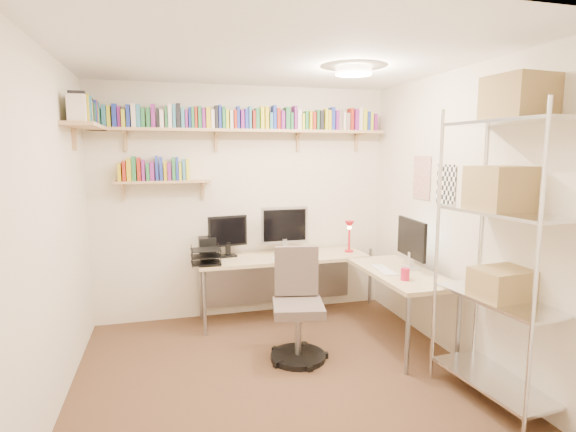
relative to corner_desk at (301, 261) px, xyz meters
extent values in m
plane|color=#442A1D|center=(-0.48, -0.95, -0.69)|extent=(3.20, 3.20, 0.00)
cube|color=beige|center=(-0.48, 0.55, 0.56)|extent=(3.20, 0.04, 2.50)
cube|color=beige|center=(-2.08, -0.95, 0.56)|extent=(0.04, 3.00, 2.50)
cube|color=beige|center=(1.12, -0.95, 0.56)|extent=(0.04, 3.00, 2.50)
cube|color=beige|center=(-0.48, -2.45, 0.56)|extent=(3.20, 0.04, 2.50)
cube|color=white|center=(-0.48, -0.95, 1.81)|extent=(3.20, 3.00, 0.04)
cube|color=white|center=(1.11, -0.40, 0.86)|extent=(0.01, 0.30, 0.42)
cube|color=white|center=(1.11, -0.80, 0.81)|extent=(0.01, 0.28, 0.38)
cylinder|color=#FFEAC6|center=(0.22, -0.75, 1.77)|extent=(0.30, 0.30, 0.06)
cube|color=tan|center=(-0.48, 0.42, 1.33)|extent=(3.05, 0.25, 0.03)
cube|color=tan|center=(-1.96, 0.00, 1.33)|extent=(0.25, 1.00, 0.03)
cube|color=tan|center=(-1.33, 0.45, 0.81)|extent=(0.95, 0.20, 0.02)
cube|color=tan|center=(-1.68, 0.49, 1.26)|extent=(0.03, 0.20, 0.20)
cube|color=tan|center=(-0.78, 0.49, 1.26)|extent=(0.03, 0.20, 0.20)
cube|color=tan|center=(0.12, 0.49, 1.26)|extent=(0.03, 0.20, 0.20)
cube|color=tan|center=(0.82, 0.49, 1.26)|extent=(0.03, 0.20, 0.20)
cube|color=teal|center=(-1.94, 0.42, 1.45)|extent=(0.04, 0.12, 0.21)
cube|color=#26743D|center=(-1.90, 0.42, 1.43)|extent=(0.02, 0.11, 0.18)
cube|color=teal|center=(-1.86, 0.42, 1.45)|extent=(0.04, 0.14, 0.21)
cube|color=yellow|center=(-1.81, 0.42, 1.44)|extent=(0.03, 0.11, 0.20)
cube|color=#2034A6|center=(-1.76, 0.42, 1.45)|extent=(0.04, 0.13, 0.22)
cube|color=#7C217B|center=(-1.72, 0.42, 1.44)|extent=(0.03, 0.11, 0.20)
cube|color=yellow|center=(-1.68, 0.42, 1.43)|extent=(0.03, 0.15, 0.17)
cube|color=#2034A6|center=(-1.64, 0.42, 1.45)|extent=(0.03, 0.12, 0.22)
cube|color=silver|center=(-1.59, 0.42, 1.46)|extent=(0.04, 0.12, 0.23)
cube|color=teal|center=(-1.54, 0.42, 1.45)|extent=(0.04, 0.12, 0.22)
cube|color=#26743D|center=(-1.50, 0.42, 1.44)|extent=(0.04, 0.13, 0.19)
cube|color=#26743D|center=(-1.45, 0.42, 1.44)|extent=(0.04, 0.12, 0.20)
cube|color=#7C217B|center=(-1.40, 0.42, 1.46)|extent=(0.04, 0.14, 0.23)
cube|color=black|center=(-1.36, 0.42, 1.44)|extent=(0.03, 0.12, 0.19)
cube|color=silver|center=(-1.32, 0.42, 1.43)|extent=(0.04, 0.15, 0.18)
cube|color=#26743D|center=(-1.28, 0.42, 1.45)|extent=(0.02, 0.12, 0.21)
cube|color=silver|center=(-1.24, 0.42, 1.46)|extent=(0.04, 0.14, 0.23)
cube|color=teal|center=(-1.20, 0.42, 1.46)|extent=(0.03, 0.12, 0.23)
cube|color=black|center=(-1.16, 0.42, 1.46)|extent=(0.04, 0.11, 0.24)
cube|color=teal|center=(-1.12, 0.42, 1.44)|extent=(0.03, 0.12, 0.20)
cube|color=#7C217B|center=(-1.09, 0.42, 1.43)|extent=(0.02, 0.13, 0.18)
cube|color=#2034A6|center=(-1.05, 0.42, 1.45)|extent=(0.02, 0.12, 0.21)
cube|color=#26743D|center=(-1.02, 0.42, 1.45)|extent=(0.03, 0.15, 0.21)
cube|color=#A52416|center=(-0.99, 0.42, 1.45)|extent=(0.03, 0.12, 0.22)
cube|color=#26743D|center=(-0.95, 0.42, 1.45)|extent=(0.03, 0.13, 0.22)
cube|color=#7C217B|center=(-0.91, 0.42, 1.45)|extent=(0.03, 0.11, 0.21)
cube|color=gold|center=(-0.87, 0.42, 1.45)|extent=(0.04, 0.13, 0.21)
cube|color=silver|center=(-0.82, 0.42, 1.44)|extent=(0.03, 0.13, 0.19)
cube|color=black|center=(-0.79, 0.42, 1.46)|extent=(0.03, 0.14, 0.23)
cube|color=#2034A6|center=(-0.75, 0.42, 1.46)|extent=(0.03, 0.13, 0.24)
cube|color=#26743D|center=(-0.71, 0.42, 1.45)|extent=(0.03, 0.14, 0.22)
cube|color=yellow|center=(-0.68, 0.42, 1.44)|extent=(0.03, 0.12, 0.20)
cube|color=silver|center=(-0.63, 0.42, 1.44)|extent=(0.03, 0.12, 0.19)
cube|color=#A52416|center=(-0.59, 0.42, 1.44)|extent=(0.03, 0.15, 0.19)
cube|color=#2034A6|center=(-0.56, 0.42, 1.46)|extent=(0.03, 0.12, 0.23)
cube|color=#7C217B|center=(-0.52, 0.42, 1.44)|extent=(0.03, 0.11, 0.20)
cube|color=#2034A6|center=(-0.48, 0.42, 1.45)|extent=(0.03, 0.13, 0.21)
cube|color=teal|center=(-0.44, 0.42, 1.46)|extent=(0.02, 0.12, 0.23)
cube|color=#A52416|center=(-0.40, 0.42, 1.44)|extent=(0.03, 0.11, 0.19)
cube|color=#26743D|center=(-0.36, 0.42, 1.45)|extent=(0.04, 0.12, 0.21)
cube|color=yellow|center=(-0.31, 0.42, 1.46)|extent=(0.04, 0.12, 0.24)
cube|color=gold|center=(-0.26, 0.42, 1.46)|extent=(0.04, 0.14, 0.23)
cube|color=teal|center=(-0.22, 0.42, 1.43)|extent=(0.03, 0.14, 0.17)
cube|color=#2034A6|center=(-0.18, 0.42, 1.47)|extent=(0.03, 0.14, 0.25)
cube|color=#A52416|center=(-0.13, 0.42, 1.45)|extent=(0.03, 0.11, 0.22)
cube|color=#7C217B|center=(-0.09, 0.42, 1.44)|extent=(0.04, 0.14, 0.19)
cube|color=#26743D|center=(-0.04, 0.42, 1.46)|extent=(0.04, 0.14, 0.23)
cube|color=#26743D|center=(0.01, 0.42, 1.43)|extent=(0.02, 0.14, 0.18)
cube|color=#7C217B|center=(0.05, 0.42, 1.47)|extent=(0.03, 0.14, 0.25)
cube|color=silver|center=(0.09, 0.42, 1.45)|extent=(0.04, 0.13, 0.21)
cube|color=yellow|center=(0.14, 0.42, 1.43)|extent=(0.03, 0.12, 0.17)
cube|color=#26743D|center=(0.18, 0.42, 1.44)|extent=(0.03, 0.11, 0.20)
cube|color=gold|center=(0.22, 0.42, 1.44)|extent=(0.03, 0.13, 0.20)
cube|color=#A52416|center=(0.26, 0.42, 1.44)|extent=(0.03, 0.12, 0.19)
cube|color=#26743D|center=(0.30, 0.42, 1.45)|extent=(0.03, 0.12, 0.21)
cube|color=black|center=(0.35, 0.42, 1.45)|extent=(0.04, 0.12, 0.21)
cube|color=yellow|center=(0.39, 0.42, 1.46)|extent=(0.03, 0.15, 0.23)
cube|color=gold|center=(0.43, 0.42, 1.45)|extent=(0.04, 0.15, 0.21)
cube|color=#2034A6|center=(0.48, 0.42, 1.47)|extent=(0.04, 0.12, 0.25)
cube|color=#7C217B|center=(0.52, 0.42, 1.45)|extent=(0.04, 0.14, 0.21)
cube|color=gray|center=(0.56, 0.42, 1.45)|extent=(0.04, 0.11, 0.22)
cube|color=silver|center=(0.60, 0.42, 1.44)|extent=(0.03, 0.15, 0.19)
cube|color=gray|center=(0.64, 0.42, 1.44)|extent=(0.04, 0.15, 0.19)
cube|color=#A52416|center=(0.70, 0.42, 1.46)|extent=(0.04, 0.12, 0.24)
cube|color=#7C217B|center=(0.75, 0.42, 1.46)|extent=(0.04, 0.15, 0.23)
cube|color=silver|center=(0.80, 0.42, 1.47)|extent=(0.04, 0.12, 0.25)
cube|color=yellow|center=(0.85, 0.42, 1.46)|extent=(0.04, 0.12, 0.24)
cube|color=#2034A6|center=(0.90, 0.42, 1.45)|extent=(0.03, 0.13, 0.21)
cube|color=yellow|center=(0.93, 0.42, 1.45)|extent=(0.03, 0.12, 0.21)
cube|color=#7C217B|center=(0.98, 0.42, 1.44)|extent=(0.03, 0.14, 0.19)
cube|color=silver|center=(-1.96, -0.43, 1.45)|extent=(0.14, 0.04, 0.21)
cube|color=black|center=(-1.96, -0.39, 1.46)|extent=(0.13, 0.04, 0.24)
cube|color=gold|center=(-1.96, -0.35, 1.45)|extent=(0.14, 0.03, 0.22)
cube|color=#26743D|center=(-1.96, -0.31, 1.44)|extent=(0.11, 0.02, 0.19)
cube|color=gold|center=(-1.96, -0.27, 1.45)|extent=(0.13, 0.04, 0.22)
cube|color=teal|center=(-1.96, -0.22, 1.45)|extent=(0.14, 0.03, 0.22)
cube|color=gold|center=(-1.96, -0.18, 1.46)|extent=(0.12, 0.03, 0.24)
cube|color=teal|center=(-1.96, -0.13, 1.46)|extent=(0.14, 0.04, 0.23)
cube|color=gold|center=(-1.96, -0.09, 1.44)|extent=(0.14, 0.02, 0.19)
cube|color=black|center=(-1.96, -0.04, 1.45)|extent=(0.14, 0.04, 0.22)
cube|color=black|center=(-1.96, 0.00, 1.44)|extent=(0.13, 0.04, 0.19)
cube|color=#2034A6|center=(-1.96, 0.05, 1.43)|extent=(0.12, 0.03, 0.17)
cube|color=#26743D|center=(-1.96, 0.08, 1.44)|extent=(0.14, 0.03, 0.19)
cube|color=#2034A6|center=(-1.96, 0.12, 1.44)|extent=(0.15, 0.03, 0.19)
cube|color=#2034A6|center=(-1.96, 0.15, 1.46)|extent=(0.14, 0.03, 0.23)
cube|color=silver|center=(-1.96, 0.19, 1.44)|extent=(0.12, 0.03, 0.20)
cube|color=#2034A6|center=(-1.96, 0.23, 1.43)|extent=(0.12, 0.04, 0.18)
cube|color=#A52416|center=(-1.96, 0.28, 1.46)|extent=(0.12, 0.03, 0.24)
cube|color=yellow|center=(-1.96, 0.32, 1.43)|extent=(0.12, 0.03, 0.17)
cube|color=teal|center=(-1.96, 0.36, 1.46)|extent=(0.13, 0.04, 0.23)
cube|color=black|center=(-1.96, 0.41, 1.44)|extent=(0.12, 0.04, 0.19)
cube|color=gold|center=(-1.75, 0.45, 0.91)|extent=(0.03, 0.15, 0.18)
cube|color=#A52416|center=(-1.70, 0.45, 0.92)|extent=(0.03, 0.14, 0.20)
cube|color=gold|center=(-1.66, 0.45, 0.93)|extent=(0.04, 0.11, 0.22)
cube|color=#26743D|center=(-1.61, 0.45, 0.94)|extent=(0.04, 0.11, 0.24)
cube|color=#A52416|center=(-1.56, 0.45, 0.94)|extent=(0.03, 0.12, 0.23)
cube|color=#7C217B|center=(-1.52, 0.45, 0.93)|extent=(0.03, 0.14, 0.21)
cube|color=#26743D|center=(-1.48, 0.45, 0.91)|extent=(0.03, 0.12, 0.17)
cube|color=#7C217B|center=(-1.44, 0.45, 0.92)|extent=(0.04, 0.12, 0.19)
cube|color=#2034A6|center=(-1.39, 0.45, 0.94)|extent=(0.03, 0.13, 0.25)
cube|color=#2034A6|center=(-1.35, 0.45, 0.94)|extent=(0.03, 0.13, 0.24)
cube|color=gold|center=(-1.31, 0.45, 0.92)|extent=(0.03, 0.12, 0.20)
cube|color=#7C217B|center=(-1.27, 0.45, 0.91)|extent=(0.03, 0.15, 0.18)
cube|color=#26743D|center=(-1.23, 0.45, 0.94)|extent=(0.03, 0.13, 0.23)
cube|color=#2034A6|center=(-1.19, 0.45, 0.94)|extent=(0.02, 0.12, 0.24)
cube|color=yellow|center=(-1.16, 0.45, 0.91)|extent=(0.02, 0.12, 0.18)
cube|color=teal|center=(-1.13, 0.45, 0.93)|extent=(0.03, 0.12, 0.22)
cube|color=yellow|center=(-1.09, 0.45, 0.93)|extent=(0.03, 0.12, 0.22)
cube|color=beige|center=(-0.13, 0.23, -0.01)|extent=(1.80, 0.57, 0.04)
cube|color=beige|center=(0.77, -0.65, -0.01)|extent=(0.57, 1.23, 0.04)
cylinder|color=gray|center=(-0.98, -0.01, -0.36)|extent=(0.04, 0.04, 0.66)
cylinder|color=gray|center=(-0.98, 0.47, -0.36)|extent=(0.04, 0.04, 0.66)
cylinder|color=gray|center=(1.01, 0.47, -0.36)|extent=(0.04, 0.04, 0.66)
cylinder|color=gray|center=(0.53, -1.22, -0.36)|extent=(0.04, 0.04, 0.66)
cylinder|color=gray|center=(1.01, -1.22, -0.36)|extent=(0.04, 0.04, 0.66)
cube|color=gray|center=(-0.13, 0.48, -0.31)|extent=(1.71, 0.02, 0.52)
cube|color=silver|center=(-0.08, 0.34, 0.32)|extent=(0.52, 0.03, 0.40)
cube|color=black|center=(-0.08, 0.32, 0.32)|extent=(0.47, 0.00, 0.34)
cube|color=black|center=(-0.70, 0.34, 0.28)|extent=(0.42, 0.03, 0.32)
cube|color=black|center=(0.90, -0.61, 0.30)|extent=(0.03, 0.55, 0.36)
cube|color=silver|center=(0.88, -0.61, 0.30)|extent=(0.00, 0.49, 0.31)
cube|color=white|center=(-0.08, 0.06, 0.02)|extent=(0.40, 0.12, 0.01)
cube|color=white|center=(0.63, -0.61, 0.02)|extent=(0.12, 0.38, 0.01)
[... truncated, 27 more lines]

